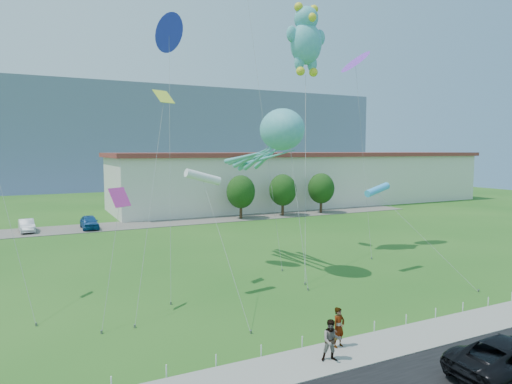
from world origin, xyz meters
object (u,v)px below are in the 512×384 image
parked_car_silver (27,226)px  octopus_kite (273,141)px  parked_car_blue (89,222)px  warehouse (306,178)px  pedestrian_left (339,327)px  pedestrian_right (332,340)px  teddy_bear_kite (306,38)px

parked_car_silver → octopus_kite: bearing=-62.5°
parked_car_blue → octopus_kite: size_ratio=0.37×
warehouse → parked_car_blue: warehouse is taller
parked_car_blue → pedestrian_left: bearing=-81.0°
parked_car_silver → octopus_kite: octopus_kite is taller
pedestrian_left → parked_car_silver: size_ratio=0.43×
parked_car_silver → parked_car_blue: (6.10, -0.83, 0.07)m
pedestrian_right → warehouse: bearing=80.6°
pedestrian_right → parked_car_silver: pedestrian_right is taller
parked_car_blue → teddy_bear_kite: (14.87, -19.97, 16.75)m
warehouse → octopus_kite: 41.90m
parked_car_silver → teddy_bear_kite: bearing=-49.4°
pedestrian_left → teddy_bear_kite: teddy_bear_kite is taller
pedestrian_left → pedestrian_right: (-1.05, -0.95, -0.02)m
pedestrian_left → teddy_bear_kite: (8.66, 16.54, 16.57)m
teddy_bear_kite → octopus_kite: bearing=-141.3°
pedestrian_right → parked_car_blue: size_ratio=0.40×
warehouse → pedestrian_left: size_ratio=35.40×
warehouse → teddy_bear_kite: size_ratio=3.02×
parked_car_silver → octopus_kite: 30.72m
pedestrian_left → teddy_bear_kite: 24.96m
octopus_kite → teddy_bear_kite: (5.25, 4.20, 8.36)m
pedestrian_left → octopus_kite: (3.40, 12.34, 8.21)m
parked_car_blue → teddy_bear_kite: teddy_bear_kite is taller
pedestrian_left → parked_car_blue: pedestrian_left is taller
pedestrian_right → octopus_kite: 16.25m
pedestrian_right → octopus_kite: (4.46, 13.29, 8.22)m
warehouse → pedestrian_right: bearing=-121.4°
parked_car_blue → teddy_bear_kite: size_ratio=0.21×
pedestrian_right → parked_car_blue: bearing=119.8°
pedestrian_left → octopus_kite: octopus_kite is taller
warehouse → parked_car_silver: bearing=-167.6°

